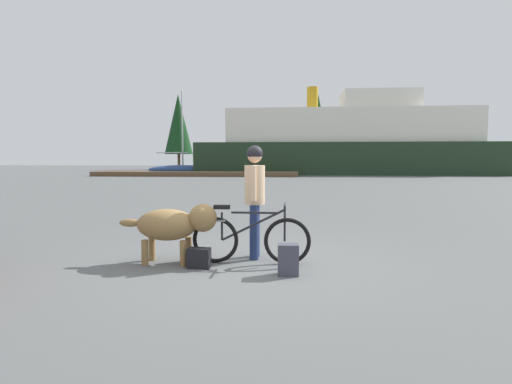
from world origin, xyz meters
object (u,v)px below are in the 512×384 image
object	(u,v)px
backpack	(288,260)
dog	(174,224)
handbag_pannier	(199,258)
person_cyclist	(255,190)
ferry_boat	(349,144)
bicycle	(250,238)
sailboat_moored	(183,169)

from	to	relation	value
backpack	dog	bearing A→B (deg)	164.48
handbag_pannier	backpack	bearing A→B (deg)	-10.94
handbag_pannier	person_cyclist	bearing A→B (deg)	41.96
person_cyclist	ferry_boat	distance (m)	36.28
person_cyclist	backpack	bearing A→B (deg)	-59.55
backpack	ferry_boat	size ratio (longest dim) A/B	0.01
bicycle	backpack	distance (m)	0.82
bicycle	sailboat_moored	world-z (taller)	sailboat_moored
backpack	handbag_pannier	xyz separation A→B (m)	(-1.28, 0.25, -0.07)
bicycle	handbag_pannier	world-z (taller)	bicycle
person_cyclist	backpack	distance (m)	1.37
bicycle	handbag_pannier	distance (m)	0.81
bicycle	ferry_boat	world-z (taller)	ferry_boat
handbag_pannier	sailboat_moored	size ratio (longest dim) A/B	0.04
dog	backpack	xyz separation A→B (m)	(1.71, -0.47, -0.38)
backpack	ferry_boat	world-z (taller)	ferry_boat
handbag_pannier	bicycle	bearing A→B (deg)	24.05
bicycle	person_cyclist	xyz separation A→B (m)	(0.04, 0.35, 0.70)
bicycle	backpack	bearing A→B (deg)	-44.36
bicycle	sailboat_moored	size ratio (longest dim) A/B	0.22
handbag_pannier	sailboat_moored	world-z (taller)	sailboat_moored
dog	bicycle	bearing A→B (deg)	4.46
bicycle	ferry_boat	xyz separation A→B (m)	(6.17, 36.06, 2.65)
dog	sailboat_moored	size ratio (longest dim) A/B	0.19
dog	ferry_boat	distance (m)	36.96
bicycle	person_cyclist	size ratio (longest dim) A/B	1.00
backpack	handbag_pannier	size ratio (longest dim) A/B	1.32
bicycle	backpack	xyz separation A→B (m)	(0.58, -0.56, -0.17)
sailboat_moored	dog	bearing A→B (deg)	-75.04
bicycle	person_cyclist	distance (m)	0.78
dog	person_cyclist	bearing A→B (deg)	20.68
person_cyclist	dog	xyz separation A→B (m)	(-1.17, -0.44, -0.49)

